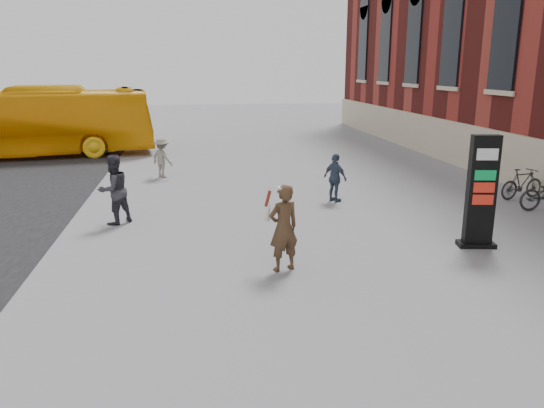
{
  "coord_description": "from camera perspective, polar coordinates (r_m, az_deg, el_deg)",
  "views": [
    {
      "loc": [
        -1.66,
        -10.16,
        4.06
      ],
      "look_at": [
        0.03,
        0.94,
        1.15
      ],
      "focal_mm": 35.0,
      "sensor_mm": 36.0,
      "label": 1
    }
  ],
  "objects": [
    {
      "name": "ground",
      "position": [
        11.07,
        0.6,
        -6.99
      ],
      "size": [
        100.0,
        100.0,
        0.0
      ],
      "primitive_type": "plane",
      "color": "#9E9EA3"
    },
    {
      "name": "bike_7",
      "position": [
        18.48,
        25.31,
        1.99
      ],
      "size": [
        1.69,
        0.78,
        0.98
      ],
      "primitive_type": "imported",
      "rotation": [
        0.0,
        0.0,
        1.78
      ],
      "color": "#25262A",
      "rests_on": "ground"
    },
    {
      "name": "pedestrian_b",
      "position": [
        20.37,
        -11.74,
        4.87
      ],
      "size": [
        1.08,
        1.07,
        1.49
      ],
      "primitive_type": "imported",
      "rotation": [
        0.0,
        0.0,
        2.37
      ],
      "color": "gray",
      "rests_on": "ground"
    },
    {
      "name": "pedestrian_c",
      "position": [
        16.43,
        6.82,
        2.8
      ],
      "size": [
        0.79,
        0.93,
        1.49
      ],
      "primitive_type": "imported",
      "rotation": [
        0.0,
        0.0,
        2.15
      ],
      "color": "#39485C",
      "rests_on": "ground"
    },
    {
      "name": "info_pylon",
      "position": [
        12.95,
        21.58,
        1.21
      ],
      "size": [
        0.9,
        0.56,
        2.61
      ],
      "rotation": [
        0.0,
        0.0,
        -0.18
      ],
      "color": "black",
      "rests_on": "ground"
    },
    {
      "name": "woman",
      "position": [
        10.73,
        1.23,
        -2.46
      ],
      "size": [
        0.83,
        0.79,
        1.81
      ],
      "rotation": [
        0.0,
        0.0,
        3.49
      ],
      "color": "#412B18",
      "rests_on": "ground"
    },
    {
      "name": "pedestrian_a",
      "position": [
        14.56,
        -16.66,
        1.48
      ],
      "size": [
        1.14,
        1.12,
        1.85
      ],
      "primitive_type": "imported",
      "rotation": [
        0.0,
        0.0,
        3.87
      ],
      "color": "#323039",
      "rests_on": "ground"
    },
    {
      "name": "bus",
      "position": [
        27.01,
        -25.25,
        7.98
      ],
      "size": [
        11.85,
        4.25,
        3.23
      ],
      "primitive_type": "imported",
      "rotation": [
        0.0,
        0.0,
        1.71
      ],
      "color": "#FAB50F",
      "rests_on": "road"
    }
  ]
}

